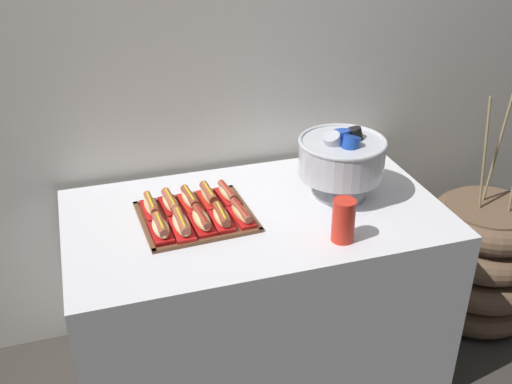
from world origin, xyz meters
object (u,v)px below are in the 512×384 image
at_px(hot_dog_0, 161,228).
at_px(hot_dog_6, 171,203).
at_px(hot_dog_7, 190,200).
at_px(punch_bowl, 342,157).
at_px(hot_dog_2, 202,221).
at_px(hot_dog_3, 222,217).
at_px(floor_vase, 479,260).
at_px(hot_dog_8, 209,196).
at_px(cup_stack, 343,220).
at_px(hot_dog_9, 227,194).
at_px(serving_tray, 196,217).
at_px(hot_dog_4, 241,214).
at_px(hot_dog_5, 151,207).
at_px(buffet_table, 256,290).
at_px(hot_dog_1, 181,225).

bearing_deg(hot_dog_0, hot_dog_6, 68.62).
height_order(hot_dog_0, hot_dog_6, hot_dog_0).
height_order(hot_dog_7, punch_bowl, punch_bowl).
relative_size(hot_dog_2, hot_dog_3, 1.07).
height_order(floor_vase, hot_dog_8, floor_vase).
height_order(floor_vase, hot_dog_7, floor_vase).
distance_m(floor_vase, cup_stack, 1.12).
bearing_deg(floor_vase, hot_dog_6, 178.31).
xyz_separation_m(hot_dog_8, cup_stack, (0.39, -0.38, 0.04)).
distance_m(hot_dog_9, punch_bowl, 0.47).
bearing_deg(hot_dog_8, hot_dog_3, -86.94).
xyz_separation_m(floor_vase, serving_tray, (-1.36, -0.04, 0.50)).
xyz_separation_m(serving_tray, hot_dog_0, (-0.15, -0.09, 0.03)).
relative_size(hot_dog_4, hot_dog_7, 1.03).
xyz_separation_m(hot_dog_5, hot_dog_6, (0.07, 0.00, -0.00)).
bearing_deg(hot_dog_2, hot_dog_8, 68.62).
distance_m(buffet_table, hot_dog_7, 0.48).
distance_m(hot_dog_3, hot_dog_7, 0.18).
distance_m(floor_vase, serving_tray, 1.45).
bearing_deg(hot_dog_2, buffet_table, 14.17).
height_order(buffet_table, hot_dog_0, hot_dog_0).
relative_size(hot_dog_0, hot_dog_6, 0.92).
height_order(buffet_table, hot_dog_8, hot_dog_8).
height_order(hot_dog_6, hot_dog_8, hot_dog_8).
xyz_separation_m(hot_dog_6, cup_stack, (0.54, -0.38, 0.04)).
bearing_deg(hot_dog_0, serving_tray, 31.88).
xyz_separation_m(hot_dog_3, hot_dog_4, (0.07, 0.00, -0.00)).
relative_size(hot_dog_1, hot_dog_4, 1.09).
distance_m(serving_tray, hot_dog_9, 0.17).
bearing_deg(hot_dog_2, hot_dog_3, 3.06).
height_order(hot_dog_6, cup_stack, cup_stack).
bearing_deg(hot_dog_7, hot_dog_9, 3.06).
bearing_deg(hot_dog_3, hot_dog_0, -176.94).
distance_m(floor_vase, hot_dog_3, 1.39).
bearing_deg(hot_dog_1, hot_dog_0, -176.94).
xyz_separation_m(hot_dog_3, punch_bowl, (0.50, 0.08, 0.13)).
xyz_separation_m(hot_dog_1, hot_dog_9, (0.22, 0.18, -0.00)).
bearing_deg(hot_dog_7, cup_stack, -39.28).
bearing_deg(hot_dog_2, hot_dog_0, -176.94).
xyz_separation_m(hot_dog_1, cup_stack, (0.53, -0.21, 0.04)).
xyz_separation_m(hot_dog_2, cup_stack, (0.46, -0.21, 0.04)).
distance_m(floor_vase, hot_dog_4, 1.32).
height_order(hot_dog_0, hot_dog_3, hot_dog_0).
relative_size(hot_dog_4, hot_dog_5, 1.04).
distance_m(serving_tray, hot_dog_7, 0.09).
xyz_separation_m(serving_tray, cup_stack, (0.46, -0.30, 0.07)).
relative_size(hot_dog_3, hot_dog_7, 0.96).
bearing_deg(floor_vase, cup_stack, -159.68).
xyz_separation_m(serving_tray, hot_dog_3, (0.08, -0.08, 0.03)).
relative_size(hot_dog_5, hot_dog_8, 1.01).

